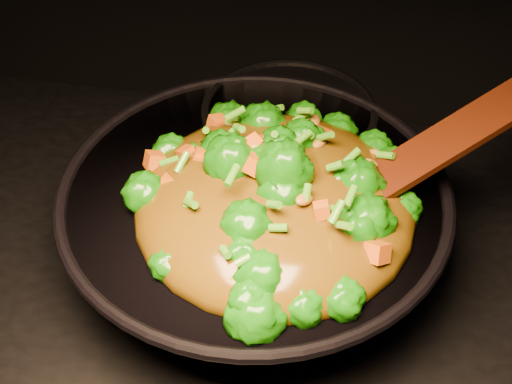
# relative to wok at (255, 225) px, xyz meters

# --- Properties ---
(wok) EXTENTS (0.53, 0.53, 0.13)m
(wok) POSITION_rel_wok_xyz_m (0.00, 0.00, 0.00)
(wok) COLOR black
(wok) RESTS_ON stovetop
(stir_fry) EXTENTS (0.43, 0.43, 0.11)m
(stir_fry) POSITION_rel_wok_xyz_m (0.03, -0.03, 0.12)
(stir_fry) COLOR #187208
(stir_fry) RESTS_ON wok
(spatula) EXTENTS (0.30, 0.23, 0.14)m
(spatula) POSITION_rel_wok_xyz_m (0.18, 0.02, 0.12)
(spatula) COLOR #331707
(spatula) RESTS_ON wok
(back_pot) EXTENTS (0.31, 0.31, 0.14)m
(back_pot) POSITION_rel_wok_xyz_m (0.02, 0.17, 0.00)
(back_pot) COLOR black
(back_pot) RESTS_ON stovetop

